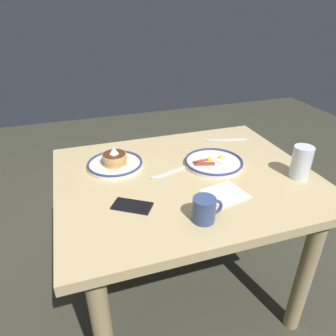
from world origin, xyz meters
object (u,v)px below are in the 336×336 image
at_px(plate_near_main, 115,162).
at_px(coffee_mug, 205,209).
at_px(fork_near, 169,172).
at_px(paper_napkin, 225,194).
at_px(plate_center_pancakes, 214,162).
at_px(cell_phone, 132,206).
at_px(drinking_glass, 301,164).
at_px(butter_knife, 227,140).

relative_size(plate_near_main, coffee_mug, 2.27).
bearing_deg(fork_near, paper_napkin, 124.43).
bearing_deg(plate_near_main, fork_near, 147.97).
distance_m(plate_center_pancakes, cell_phone, 0.48).
height_order(drinking_glass, butter_knife, drinking_glass).
xyz_separation_m(coffee_mug, cell_phone, (0.22, -0.15, -0.04)).
distance_m(cell_phone, paper_napkin, 0.37).
relative_size(plate_near_main, butter_knife, 1.16).
height_order(paper_napkin, fork_near, fork_near).
bearing_deg(plate_near_main, paper_napkin, 135.76).
distance_m(plate_near_main, plate_center_pancakes, 0.45).
relative_size(paper_napkin, fork_near, 0.78).
relative_size(coffee_mug, drinking_glass, 0.79).
xyz_separation_m(cell_phone, fork_near, (-0.21, -0.19, -0.00)).
bearing_deg(plate_center_pancakes, coffee_mug, 60.07).
distance_m(plate_near_main, cell_phone, 0.33).
height_order(plate_near_main, fork_near, plate_near_main).
relative_size(plate_center_pancakes, fork_near, 1.40).
height_order(coffee_mug, drinking_glass, drinking_glass).
xyz_separation_m(fork_near, butter_knife, (-0.41, -0.24, -0.00)).
bearing_deg(butter_knife, paper_napkin, 61.96).
bearing_deg(paper_napkin, fork_near, -55.57).
distance_m(plate_center_pancakes, paper_napkin, 0.25).
bearing_deg(butter_knife, plate_center_pancakes, 50.94).
height_order(fork_near, butter_knife, same).
relative_size(plate_near_main, paper_napkin, 1.69).
distance_m(cell_phone, fork_near, 0.29).
distance_m(paper_napkin, fork_near, 0.27).
xyz_separation_m(coffee_mug, fork_near, (0.01, -0.35, -0.04)).
bearing_deg(cell_phone, butter_knife, -111.67).
distance_m(plate_center_pancakes, drinking_glass, 0.37).
bearing_deg(coffee_mug, cell_phone, -34.60).
bearing_deg(plate_near_main, drinking_glass, 155.25).
bearing_deg(plate_center_pancakes, drinking_glass, 144.14).
relative_size(plate_center_pancakes, paper_napkin, 1.80).
height_order(coffee_mug, cell_phone, coffee_mug).
distance_m(drinking_glass, cell_phone, 0.73).
bearing_deg(plate_center_pancakes, butter_knife, -129.06).
height_order(plate_near_main, paper_napkin, plate_near_main).
bearing_deg(butter_knife, cell_phone, 35.48).
xyz_separation_m(cell_phone, paper_napkin, (-0.36, 0.03, -0.00)).
height_order(plate_center_pancakes, coffee_mug, coffee_mug).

